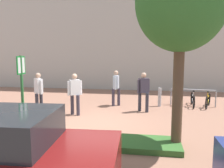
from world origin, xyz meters
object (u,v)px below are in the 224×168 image
Objects in this scene: parking_sign_post at (22,86)px; bollard_steel at (160,97)px; person_shirt_white at (39,90)px; bike_at_sign at (24,127)px; person_suited_navy at (144,89)px; person_shirt_blue at (75,92)px; tree_sidewalk at (181,3)px; person_casual_tan at (116,86)px; bike_rack_cluster at (193,99)px.

parking_sign_post is 2.77× the size of bollard_steel.
bike_at_sign is at bearing -71.78° from person_shirt_white.
person_suited_navy is (3.40, 3.95, -0.64)m from parking_sign_post.
bike_at_sign is 0.95× the size of person_shirt_blue.
bollard_steel is (-0.25, 4.98, -3.37)m from tree_sidewalk.
person_shirt_blue is at bearing -148.36° from bollard_steel.
person_shirt_blue is at bearing -4.02° from person_shirt_white.
person_casual_tan is at bearing -174.31° from bollard_steel.
tree_sidewalk reaches higher than person_shirt_blue.
parking_sign_post is at bearing -112.66° from person_casual_tan.
bike_rack_cluster is 2.32× the size of bollard_steel.
parking_sign_post is (-4.39, -0.14, -2.20)m from tree_sidewalk.
person_casual_tan reaches higher than bike_rack_cluster.
person_shirt_white is (-0.99, 2.99, 0.63)m from bike_at_sign.
bike_at_sign is at bearing -131.57° from person_suited_navy.
person_suited_navy is at bearing 48.43° from bike_at_sign.
tree_sidewalk is 6.78m from person_shirt_white.
person_casual_tan is at bearing 144.17° from person_suited_navy.
person_casual_tan is (2.09, 4.84, 0.63)m from bike_at_sign.
bike_rack_cluster is (5.77, 5.35, -0.00)m from bike_at_sign.
bike_rack_cluster is 2.83m from person_suited_navy.
bike_at_sign is (-0.04, 0.08, -1.28)m from parking_sign_post.
parking_sign_post reaches higher than bike_rack_cluster.
bike_rack_cluster is 7.18m from person_shirt_white.
parking_sign_post is 7.99m from bike_rack_cluster.
person_casual_tan is 1.00× the size of person_suited_navy.
tree_sidewalk reaches higher than bike_rack_cluster.
person_shirt_white is at bearing 108.22° from bike_at_sign.
tree_sidewalk is at bearing -28.38° from person_shirt_white.
person_casual_tan is at bearing 66.65° from bike_at_sign.
bike_at_sign is (-4.43, -0.07, -3.48)m from tree_sidewalk.
person_shirt_blue is at bearing -160.34° from person_suited_navy.
bollard_steel is at bearing -169.35° from bike_rack_cluster.
bike_rack_cluster is 1.22× the size of person_suited_navy.
person_shirt_blue reaches higher than bike_rack_cluster.
parking_sign_post is 3.09m from person_shirt_blue.
parking_sign_post is at bearing -71.57° from person_shirt_white.
person_shirt_blue is at bearing 78.16° from parking_sign_post.
tree_sidewalk reaches higher than bike_at_sign.
person_shirt_blue is (0.66, 2.88, 0.63)m from bike_at_sign.
tree_sidewalk is at bearing 1.88° from parking_sign_post.
bike_at_sign is 0.95× the size of person_shirt_white.
person_casual_tan is 1.00× the size of person_shirt_white.
person_casual_tan is at bearing 30.98° from person_shirt_white.
person_casual_tan is at bearing 116.12° from tree_sidewalk.
bike_at_sign reaches higher than bike_rack_cluster.
tree_sidewalk is 2.99× the size of person_suited_navy.
bike_rack_cluster is (1.34, 5.28, -3.48)m from tree_sidewalk.
person_shirt_white is 4.51m from person_suited_navy.
bollard_steel is 0.52× the size of person_suited_navy.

